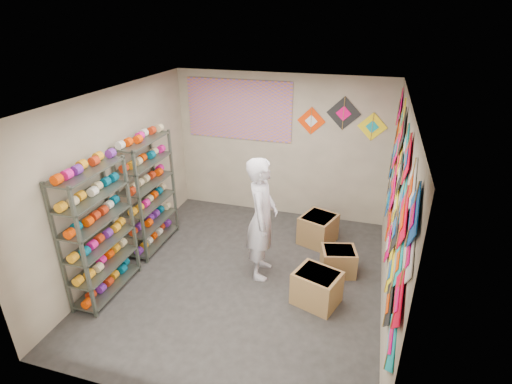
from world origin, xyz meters
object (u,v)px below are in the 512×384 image
(carton_c, at_px, (318,229))
(shelf_rack_back, at_px, (148,194))
(carton_a, at_px, (317,288))
(carton_b, at_px, (338,261))
(shelf_rack_front, at_px, (98,233))
(shopkeeper, at_px, (262,219))

(carton_c, bearing_deg, shelf_rack_back, -142.41)
(carton_a, height_order, carton_b, carton_a)
(carton_b, distance_m, carton_c, 0.91)
(shelf_rack_front, xyz_separation_m, carton_a, (2.91, 0.59, -0.71))
(shelf_rack_back, xyz_separation_m, carton_c, (2.69, 0.87, -0.70))
(shelf_rack_front, distance_m, carton_a, 3.05)
(carton_c, bearing_deg, shopkeeper, -101.86)
(shelf_rack_back, relative_size, carton_c, 3.32)
(carton_b, bearing_deg, shopkeeper, -178.45)
(carton_c, bearing_deg, carton_a, -62.50)
(shopkeeper, bearing_deg, carton_b, -81.18)
(shelf_rack_front, bearing_deg, shelf_rack_back, 90.00)
(carton_a, bearing_deg, shelf_rack_front, -149.59)
(shelf_rack_front, height_order, shelf_rack_back, same)
(shelf_rack_front, bearing_deg, carton_c, 38.88)
(shelf_rack_back, distance_m, carton_a, 3.08)
(shelf_rack_front, height_order, carton_a, shelf_rack_front)
(shopkeeper, height_order, carton_c, shopkeeper)
(shelf_rack_back, bearing_deg, carton_a, -13.68)
(shelf_rack_front, bearing_deg, carton_a, 11.50)
(carton_b, bearing_deg, shelf_rack_front, -170.83)
(shopkeeper, xyz_separation_m, carton_a, (0.91, -0.45, -0.69))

